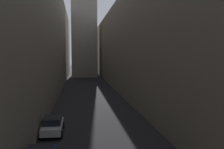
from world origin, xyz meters
The scene contains 4 objects.
ground_plane centered at (0.00, 48.00, 0.00)m, with size 264.00×264.00×0.00m, color black.
building_block_left centered at (-12.08, 50.00, 10.46)m, with size 13.16×108.00×20.92m, color #756B5B.
building_block_right centered at (11.83, 50.00, 9.04)m, with size 12.66×108.00×18.07m, color #756B5B.
parked_car_left_far centered at (-4.40, 25.43, 0.81)m, with size 1.98×4.20×1.57m.
Camera 1 is at (-1.97, 2.98, 7.26)m, focal length 38.86 mm.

